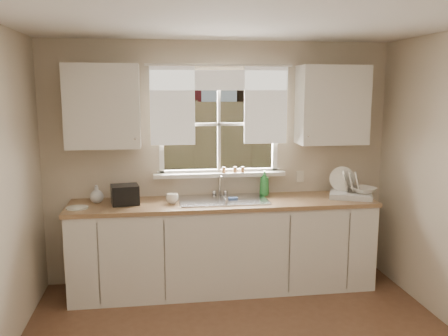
{
  "coord_description": "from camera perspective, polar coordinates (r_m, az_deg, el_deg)",
  "views": [
    {
      "loc": [
        -0.65,
        -2.87,
        2.02
      ],
      "look_at": [
        0.0,
        1.65,
        1.25
      ],
      "focal_mm": 38.0,
      "sensor_mm": 36.0,
      "label": 1
    }
  ],
  "objects": [
    {
      "name": "soap_bottle_a",
      "position": [
        4.98,
        4.87,
        -1.8
      ],
      "size": [
        0.13,
        0.13,
        0.27
      ],
      "primitive_type": "imported",
      "rotation": [
        0.0,
        0.0,
        -0.29
      ],
      "color": "#2B8539",
      "rests_on": "countertop"
    },
    {
      "name": "sill_jars",
      "position": [
        4.95,
        1.2,
        -0.21
      ],
      "size": [
        0.24,
        0.04,
        0.06
      ],
      "color": "brown",
      "rests_on": "window"
    },
    {
      "name": "upper_cabinet_left",
      "position": [
        4.73,
        -14.37,
        7.21
      ],
      "size": [
        0.7,
        0.33,
        0.8
      ],
      "primitive_type": "cube",
      "color": "silver",
      "rests_on": "room_walls"
    },
    {
      "name": "saucer",
      "position": [
        4.66,
        -17.26,
        -4.59
      ],
      "size": [
        0.21,
        0.21,
        0.01
      ],
      "primitive_type": "cylinder",
      "color": "silver",
      "rests_on": "countertop"
    },
    {
      "name": "countertop",
      "position": [
        4.73,
        -0.05,
        -4.24
      ],
      "size": [
        3.04,
        0.65,
        0.04
      ],
      "primitive_type": "cube",
      "color": "#946F4A",
      "rests_on": "base_cabinets"
    },
    {
      "name": "base_cabinets",
      "position": [
        4.86,
        -0.05,
        -9.45
      ],
      "size": [
        3.0,
        0.62,
        0.87
      ],
      "primitive_type": "cube",
      "color": "silver",
      "rests_on": "ground"
    },
    {
      "name": "curtains",
      "position": [
        4.87,
        -0.51,
        8.55
      ],
      "size": [
        1.5,
        0.03,
        0.81
      ],
      "color": "white",
      "rests_on": "room_walls"
    },
    {
      "name": "upper_cabinet_right",
      "position": [
        5.03,
        12.88,
        7.39
      ],
      "size": [
        0.7,
        0.33,
        0.8
      ],
      "primitive_type": "cube",
      "color": "silver",
      "rests_on": "room_walls"
    },
    {
      "name": "room_walls",
      "position": [
        2.99,
        4.74,
        -5.66
      ],
      "size": [
        3.62,
        4.02,
        2.5
      ],
      "color": "beige",
      "rests_on": "ground"
    },
    {
      "name": "ceiling",
      "position": [
        2.98,
        4.79,
        18.8
      ],
      "size": [
        3.6,
        4.0,
        0.02
      ],
      "primitive_type": "cube",
      "color": "silver",
      "rests_on": "room_walls"
    },
    {
      "name": "bowl",
      "position": [
        5.04,
        16.4,
        -2.56
      ],
      "size": [
        0.32,
        0.32,
        0.06
      ],
      "primitive_type": "imported",
      "rotation": [
        0.0,
        0.0,
        0.38
      ],
      "color": "white",
      "rests_on": "dish_rack"
    },
    {
      "name": "window",
      "position": [
        4.95,
        -0.58,
        3.36
      ],
      "size": [
        1.38,
        0.16,
        1.06
      ],
      "color": "white",
      "rests_on": "room_walls"
    },
    {
      "name": "backyard",
      "position": [
        11.45,
        -2.07,
        16.78
      ],
      "size": [
        20.0,
        10.0,
        6.13
      ],
      "color": "#335421",
      "rests_on": "ground"
    },
    {
      "name": "cup",
      "position": [
        4.65,
        -6.25,
        -3.68
      ],
      "size": [
        0.13,
        0.13,
        0.1
      ],
      "primitive_type": "imported",
      "rotation": [
        0.0,
        0.0,
        -0.08
      ],
      "color": "white",
      "rests_on": "countertop"
    },
    {
      "name": "black_appliance",
      "position": [
        4.69,
        -11.83,
        -3.15
      ],
      "size": [
        0.29,
        0.26,
        0.19
      ],
      "primitive_type": "cube",
      "rotation": [
        0.0,
        0.0,
        0.17
      ],
      "color": "black",
      "rests_on": "countertop"
    },
    {
      "name": "wall_outlet",
      "position": [
        5.18,
        9.15,
        -1.02
      ],
      "size": [
        0.08,
        0.01,
        0.12
      ],
      "primitive_type": "cube",
      "color": "beige",
      "rests_on": "room_walls"
    },
    {
      "name": "soap_bottle_c",
      "position": [
        4.82,
        -15.08,
        -3.03
      ],
      "size": [
        0.18,
        0.18,
        0.17
      ],
      "primitive_type": "imported",
      "rotation": [
        0.0,
        0.0,
        0.43
      ],
      "color": "#ECE3C2",
      "rests_on": "countertop"
    },
    {
      "name": "dish_rack",
      "position": [
        5.04,
        14.93,
        -2.69
      ],
      "size": [
        0.51,
        0.45,
        0.3
      ],
      "color": "silver",
      "rests_on": "countertop"
    },
    {
      "name": "sink",
      "position": [
        4.78,
        -0.11,
        -4.76
      ],
      "size": [
        0.88,
        0.52,
        0.4
      ],
      "color": "#B7B7BC",
      "rests_on": "countertop"
    },
    {
      "name": "soap_bottle_b",
      "position": [
        4.82,
        -11.45,
        -2.86
      ],
      "size": [
        0.09,
        0.09,
        0.18
      ],
      "primitive_type": "imported",
      "rotation": [
        0.0,
        0.0,
        0.12
      ],
      "color": "blue",
      "rests_on": "countertop"
    }
  ]
}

